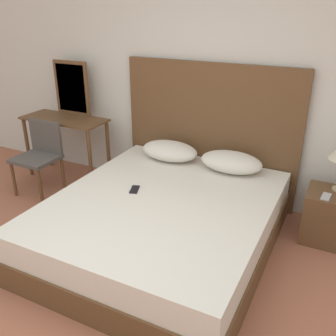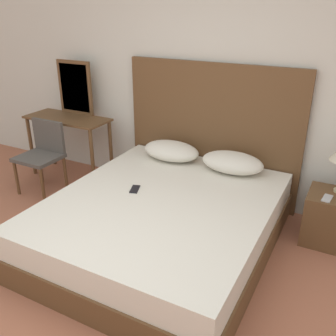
{
  "view_description": "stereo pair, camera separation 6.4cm",
  "coord_description": "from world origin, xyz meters",
  "px_view_note": "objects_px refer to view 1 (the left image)",
  "views": [
    {
      "loc": [
        1.35,
        -1.38,
        2.02
      ],
      "look_at": [
        0.03,
        1.25,
        0.72
      ],
      "focal_mm": 40.0,
      "sensor_mm": 36.0,
      "label": 1
    },
    {
      "loc": [
        1.4,
        -1.35,
        2.02
      ],
      "look_at": [
        0.03,
        1.25,
        0.72
      ],
      "focal_mm": 40.0,
      "sensor_mm": 36.0,
      "label": 2
    }
  ],
  "objects_px": {
    "phone_on_bed": "(135,189)",
    "phone_on_nightstand": "(326,197)",
    "vanity_desk": "(65,129)",
    "bed": "(163,222)",
    "chair": "(40,152)",
    "nightstand": "(331,217)"
  },
  "relations": [
    {
      "from": "phone_on_nightstand",
      "to": "chair",
      "type": "height_order",
      "value": "chair"
    },
    {
      "from": "phone_on_bed",
      "to": "phone_on_nightstand",
      "type": "xyz_separation_m",
      "value": [
        1.57,
        0.62,
        0.01
      ]
    },
    {
      "from": "bed",
      "to": "vanity_desk",
      "type": "height_order",
      "value": "vanity_desk"
    },
    {
      "from": "vanity_desk",
      "to": "chair",
      "type": "relative_size",
      "value": 1.28
    },
    {
      "from": "bed",
      "to": "nightstand",
      "type": "relative_size",
      "value": 4.48
    },
    {
      "from": "bed",
      "to": "phone_on_nightstand",
      "type": "bearing_deg",
      "value": 27.54
    },
    {
      "from": "bed",
      "to": "phone_on_nightstand",
      "type": "height_order",
      "value": "phone_on_nightstand"
    },
    {
      "from": "phone_on_bed",
      "to": "vanity_desk",
      "type": "bearing_deg",
      "value": 152.5
    },
    {
      "from": "phone_on_nightstand",
      "to": "chair",
      "type": "relative_size",
      "value": 0.19
    },
    {
      "from": "phone_on_bed",
      "to": "nightstand",
      "type": "distance_m",
      "value": 1.81
    },
    {
      "from": "phone_on_bed",
      "to": "phone_on_nightstand",
      "type": "bearing_deg",
      "value": 21.61
    },
    {
      "from": "bed",
      "to": "nightstand",
      "type": "xyz_separation_m",
      "value": [
        1.34,
        0.76,
        0.01
      ]
    },
    {
      "from": "nightstand",
      "to": "vanity_desk",
      "type": "relative_size",
      "value": 0.46
    },
    {
      "from": "nightstand",
      "to": "chair",
      "type": "xyz_separation_m",
      "value": [
        -3.07,
        -0.42,
        0.24
      ]
    },
    {
      "from": "nightstand",
      "to": "bed",
      "type": "bearing_deg",
      "value": -150.22
    },
    {
      "from": "nightstand",
      "to": "phone_on_nightstand",
      "type": "xyz_separation_m",
      "value": [
        -0.07,
        -0.11,
        0.24
      ]
    },
    {
      "from": "vanity_desk",
      "to": "phone_on_bed",
      "type": "bearing_deg",
      "value": -27.5
    },
    {
      "from": "nightstand",
      "to": "phone_on_nightstand",
      "type": "height_order",
      "value": "phone_on_nightstand"
    },
    {
      "from": "bed",
      "to": "phone_on_nightstand",
      "type": "relative_size",
      "value": 13.73
    },
    {
      "from": "vanity_desk",
      "to": "chair",
      "type": "height_order",
      "value": "chair"
    },
    {
      "from": "phone_on_nightstand",
      "to": "vanity_desk",
      "type": "xyz_separation_m",
      "value": [
        -2.99,
        0.12,
        0.14
      ]
    },
    {
      "from": "chair",
      "to": "bed",
      "type": "bearing_deg",
      "value": -11.25
    }
  ]
}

